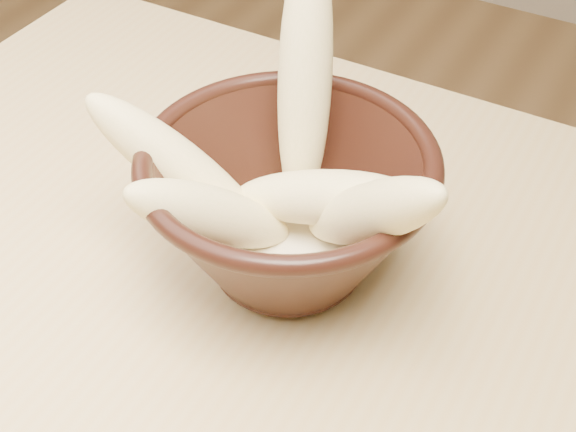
{
  "coord_description": "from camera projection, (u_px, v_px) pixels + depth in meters",
  "views": [
    {
      "loc": [
        0.0,
        -0.22,
        1.17
      ],
      "look_at": [
        -0.19,
        0.13,
        0.8
      ],
      "focal_mm": 50.0,
      "sensor_mm": 36.0,
      "label": 1
    }
  ],
  "objects": [
    {
      "name": "banana_right",
      "position": [
        370.0,
        213.0,
        0.48
      ],
      "size": [
        0.14,
        0.09,
        0.14
      ],
      "primitive_type": "ellipsoid",
      "rotation": [
        0.78,
        0.0,
        1.1
      ],
      "color": "#DBCF81",
      "rests_on": "bowl"
    },
    {
      "name": "banana_upright",
      "position": [
        305.0,
        78.0,
        0.54
      ],
      "size": [
        0.08,
        0.11,
        0.19
      ],
      "primitive_type": "ellipsoid",
      "rotation": [
        0.41,
        0.0,
        3.56
      ],
      "color": "#DBCF81",
      "rests_on": "bowl"
    },
    {
      "name": "milk_puddle",
      "position": [
        288.0,
        234.0,
        0.56
      ],
      "size": [
        0.11,
        0.11,
        0.02
      ],
      "primitive_type": "cylinder",
      "color": "#F3E7C3",
      "rests_on": "bowl"
    },
    {
      "name": "banana_left",
      "position": [
        178.0,
        167.0,
        0.53
      ],
      "size": [
        0.14,
        0.07,
        0.12
      ],
      "primitive_type": "ellipsoid",
      "rotation": [
        0.91,
        0.0,
        -1.34
      ],
      "color": "#DBCF81",
      "rests_on": "bowl"
    },
    {
      "name": "banana_across",
      "position": [
        323.0,
        197.0,
        0.52
      ],
      "size": [
        0.14,
        0.06,
        0.07
      ],
      "primitive_type": "ellipsoid",
      "rotation": [
        1.3,
        0.0,
        1.76
      ],
      "color": "#DBCF81",
      "rests_on": "bowl"
    },
    {
      "name": "banana_front",
      "position": [
        212.0,
        215.0,
        0.51
      ],
      "size": [
        0.1,
        0.12,
        0.11
      ],
      "primitive_type": "ellipsoid",
      "rotation": [
        0.93,
        0.0,
        -0.63
      ],
      "color": "#DBCF81",
      "rests_on": "bowl"
    },
    {
      "name": "bowl",
      "position": [
        288.0,
        206.0,
        0.54
      ],
      "size": [
        0.2,
        0.2,
        0.11
      ],
      "rotation": [
        0.0,
        0.0,
        0.1
      ],
      "color": "black",
      "rests_on": "table"
    }
  ]
}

